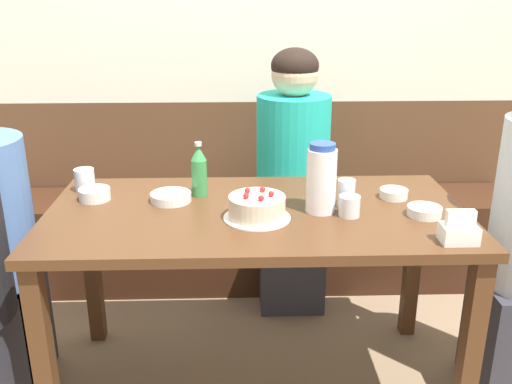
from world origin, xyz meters
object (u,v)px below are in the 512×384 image
object	(u,v)px
glass_water_tall	(346,193)
bowl_sauce_shallow	(95,194)
bowl_side_dish	(171,197)
person_dark_striped	(292,186)
bowl_soup_white	(394,194)
birthday_cake	(258,208)
bowl_rice_small	(424,211)
glass_tumbler_short	(85,180)
bench_seat	(251,240)
soju_bottle	(199,171)
water_pitcher	(321,179)
napkin_holder	(459,231)
glass_shot_small	(349,206)

from	to	relation	value
glass_water_tall	bowl_sauce_shallow	bearing A→B (deg)	173.87
bowl_side_dish	person_dark_striped	bearing A→B (deg)	46.88
bowl_soup_white	bowl_side_dish	xyz separation A→B (m)	(-0.83, -0.01, -0.00)
birthday_cake	bowl_rice_small	bearing A→B (deg)	0.64
glass_tumbler_short	bowl_rice_small	bearing A→B (deg)	-13.64
bench_seat	bowl_soup_white	world-z (taller)	bowl_soup_white
soju_bottle	bowl_side_dish	world-z (taller)	soju_bottle
person_dark_striped	birthday_cake	bearing A→B (deg)	-14.74
glass_water_tall	bowl_rice_small	bearing A→B (deg)	-21.02
bowl_sauce_shallow	glass_water_tall	distance (m)	0.92
birthday_cake	water_pitcher	distance (m)	0.24
soju_bottle	napkin_holder	distance (m)	0.94
soju_bottle	water_pitcher	bearing A→B (deg)	-22.28
birthday_cake	glass_water_tall	world-z (taller)	same
bench_seat	soju_bottle	world-z (taller)	soju_bottle
bowl_soup_white	glass_shot_small	xyz separation A→B (m)	(-0.20, -0.17, 0.02)
napkin_holder	water_pitcher	bearing A→B (deg)	145.28
bench_seat	soju_bottle	bearing A→B (deg)	-107.20
soju_bottle	bowl_rice_small	distance (m)	0.82
bench_seat	napkin_holder	size ratio (longest dim) A/B	24.11
person_dark_striped	napkin_holder	bearing A→B (deg)	24.74
person_dark_striped	bench_seat	bearing A→B (deg)	-136.33
glass_shot_small	bowl_soup_white	bearing A→B (deg)	40.71
bowl_soup_white	glass_shot_small	world-z (taller)	glass_shot_small
bowl_sauce_shallow	person_dark_striped	size ratio (longest dim) A/B	0.09
bowl_soup_white	glass_water_tall	distance (m)	0.21
birthday_cake	water_pitcher	world-z (taller)	water_pitcher
bowl_soup_white	bowl_sauce_shallow	distance (m)	1.11
glass_tumbler_short	bench_seat	bearing A→B (deg)	42.81
bench_seat	glass_water_tall	bearing A→B (deg)	-68.22
bowl_soup_white	bowl_rice_small	size ratio (longest dim) A/B	0.88
bowl_rice_small	bowl_side_dish	world-z (taller)	bowl_rice_small
glass_water_tall	soju_bottle	bearing A→B (deg)	165.89
soju_bottle	glass_water_tall	bearing A→B (deg)	-14.11
napkin_holder	glass_shot_small	size ratio (longest dim) A/B	1.51
glass_tumbler_short	napkin_holder	bearing A→B (deg)	-22.10
birthday_cake	glass_tumbler_short	world-z (taller)	birthday_cake
napkin_holder	bowl_soup_white	bearing A→B (deg)	103.72
birthday_cake	water_pitcher	size ratio (longest dim) A/B	0.93
glass_shot_small	soju_bottle	bearing A→B (deg)	156.97
glass_tumbler_short	glass_shot_small	size ratio (longest dim) A/B	1.19
bench_seat	bowl_rice_small	distance (m)	1.18
bench_seat	glass_water_tall	distance (m)	1.02
person_dark_striped	soju_bottle	bearing A→B (deg)	-40.00
water_pitcher	napkin_holder	size ratio (longest dim) A/B	2.24
bowl_soup_white	bowl_rice_small	world-z (taller)	same
bowl_sauce_shallow	water_pitcher	bearing A→B (deg)	-9.86
water_pitcher	glass_tumbler_short	distance (m)	0.91
bowl_soup_white	bowl_sauce_shallow	bearing A→B (deg)	179.15
bench_seat	water_pitcher	distance (m)	1.07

